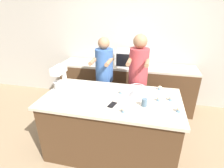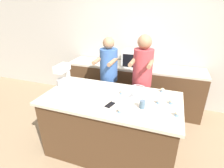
{
  "view_description": "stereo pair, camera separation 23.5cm",
  "coord_description": "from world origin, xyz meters",
  "px_view_note": "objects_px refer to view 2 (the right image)",
  "views": [
    {
      "loc": [
        0.48,
        -2.04,
        2.07
      ],
      "look_at": [
        0.0,
        0.05,
        1.11
      ],
      "focal_mm": 28.0,
      "sensor_mm": 36.0,
      "label": 1
    },
    {
      "loc": [
        0.71,
        -1.98,
        2.07
      ],
      "look_at": [
        0.0,
        0.05,
        1.11
      ],
      "focal_mm": 28.0,
      "sensor_mm": 36.0,
      "label": 2
    }
  ],
  "objects_px": {
    "stand_mixer": "(64,77)",
    "cell_phone": "(110,105)",
    "cupcake_1": "(171,102)",
    "person_right": "(142,83)",
    "cupcake_2": "(162,90)",
    "cupcake_5": "(177,114)",
    "person_left": "(109,80)",
    "baking_tray": "(109,88)",
    "cupcake_0": "(122,92)",
    "cupcake_3": "(159,101)",
    "microwave_oven": "(137,59)",
    "mixing_bowl": "(137,92)",
    "cupcake_4": "(120,111)",
    "drinking_glass": "(142,104)"
  },
  "relations": [
    {
      "from": "baking_tray",
      "to": "cupcake_5",
      "type": "relative_size",
      "value": 5.79
    },
    {
      "from": "cupcake_1",
      "to": "cupcake_0",
      "type": "bearing_deg",
      "value": 175.7
    },
    {
      "from": "person_left",
      "to": "stand_mixer",
      "type": "distance_m",
      "value": 0.83
    },
    {
      "from": "cupcake_4",
      "to": "cell_phone",
      "type": "bearing_deg",
      "value": 143.32
    },
    {
      "from": "person_right",
      "to": "cupcake_2",
      "type": "bearing_deg",
      "value": -40.67
    },
    {
      "from": "cupcake_1",
      "to": "cupcake_5",
      "type": "bearing_deg",
      "value": -74.76
    },
    {
      "from": "cupcake_4",
      "to": "baking_tray",
      "type": "bearing_deg",
      "value": 120.96
    },
    {
      "from": "cupcake_3",
      "to": "cupcake_4",
      "type": "relative_size",
      "value": 1.0
    },
    {
      "from": "drinking_glass",
      "to": "cupcake_1",
      "type": "relative_size",
      "value": 1.73
    },
    {
      "from": "cupcake_2",
      "to": "cupcake_5",
      "type": "height_order",
      "value": "same"
    },
    {
      "from": "stand_mixer",
      "to": "cupcake_3",
      "type": "relative_size",
      "value": 6.09
    },
    {
      "from": "baking_tray",
      "to": "cupcake_4",
      "type": "xyz_separation_m",
      "value": [
        0.34,
        -0.56,
        0.01
      ]
    },
    {
      "from": "stand_mixer",
      "to": "cupcake_0",
      "type": "distance_m",
      "value": 0.91
    },
    {
      "from": "microwave_oven",
      "to": "cupcake_4",
      "type": "bearing_deg",
      "value": -84.31
    },
    {
      "from": "microwave_oven",
      "to": "cell_phone",
      "type": "xyz_separation_m",
      "value": [
        0.0,
        -1.61,
        -0.16
      ]
    },
    {
      "from": "person_left",
      "to": "baking_tray",
      "type": "xyz_separation_m",
      "value": [
        0.18,
        -0.46,
        0.09
      ]
    },
    {
      "from": "cupcake_5",
      "to": "cupcake_1",
      "type": "bearing_deg",
      "value": 105.24
    },
    {
      "from": "cupcake_4",
      "to": "person_right",
      "type": "bearing_deg",
      "value": 86.14
    },
    {
      "from": "baking_tray",
      "to": "cupcake_5",
      "type": "xyz_separation_m",
      "value": [
        0.97,
        -0.41,
        0.01
      ]
    },
    {
      "from": "stand_mixer",
      "to": "mixing_bowl",
      "type": "xyz_separation_m",
      "value": [
        1.12,
        0.05,
        -0.09
      ]
    },
    {
      "from": "baking_tray",
      "to": "cell_phone",
      "type": "xyz_separation_m",
      "value": [
        0.17,
        -0.44,
        -0.01
      ]
    },
    {
      "from": "person_right",
      "to": "cupcake_2",
      "type": "xyz_separation_m",
      "value": [
        0.35,
        -0.3,
        0.06
      ]
    },
    {
      "from": "cupcake_1",
      "to": "cupcake_3",
      "type": "distance_m",
      "value": 0.16
    },
    {
      "from": "baking_tray",
      "to": "microwave_oven",
      "type": "height_order",
      "value": "microwave_oven"
    },
    {
      "from": "baking_tray",
      "to": "cupcake_5",
      "type": "bearing_deg",
      "value": -23.16
    },
    {
      "from": "cupcake_1",
      "to": "cupcake_2",
      "type": "distance_m",
      "value": 0.34
    },
    {
      "from": "cupcake_0",
      "to": "cupcake_3",
      "type": "height_order",
      "value": "same"
    },
    {
      "from": "cupcake_5",
      "to": "person_right",
      "type": "bearing_deg",
      "value": 122.73
    },
    {
      "from": "microwave_oven",
      "to": "cupcake_5",
      "type": "xyz_separation_m",
      "value": [
        0.8,
        -1.58,
        -0.14
      ]
    },
    {
      "from": "person_right",
      "to": "baking_tray",
      "type": "bearing_deg",
      "value": -131.58
    },
    {
      "from": "microwave_oven",
      "to": "cupcake_0",
      "type": "distance_m",
      "value": 1.28
    },
    {
      "from": "mixing_bowl",
      "to": "microwave_oven",
      "type": "distance_m",
      "value": 1.32
    },
    {
      "from": "cell_phone",
      "to": "cupcake_3",
      "type": "bearing_deg",
      "value": 22.86
    },
    {
      "from": "mixing_bowl",
      "to": "drinking_glass",
      "type": "xyz_separation_m",
      "value": [
        0.11,
        -0.25,
        -0.02
      ]
    },
    {
      "from": "mixing_bowl",
      "to": "cupcake_1",
      "type": "height_order",
      "value": "mixing_bowl"
    },
    {
      "from": "microwave_oven",
      "to": "cell_phone",
      "type": "distance_m",
      "value": 1.62
    },
    {
      "from": "cupcake_0",
      "to": "cupcake_4",
      "type": "distance_m",
      "value": 0.47
    },
    {
      "from": "mixing_bowl",
      "to": "cell_phone",
      "type": "bearing_deg",
      "value": -130.94
    },
    {
      "from": "stand_mixer",
      "to": "cupcake_1",
      "type": "xyz_separation_m",
      "value": [
        1.57,
        0.01,
        -0.13
      ]
    },
    {
      "from": "stand_mixer",
      "to": "cupcake_1",
      "type": "bearing_deg",
      "value": 0.4
    },
    {
      "from": "cell_phone",
      "to": "microwave_oven",
      "type": "bearing_deg",
      "value": 90.15
    },
    {
      "from": "cupcake_1",
      "to": "person_right",
      "type": "bearing_deg",
      "value": 128.66
    },
    {
      "from": "person_left",
      "to": "microwave_oven",
      "type": "xyz_separation_m",
      "value": [
        0.34,
        0.71,
        0.24
      ]
    },
    {
      "from": "cupcake_1",
      "to": "cupcake_5",
      "type": "height_order",
      "value": "same"
    },
    {
      "from": "cupcake_2",
      "to": "microwave_oven",
      "type": "bearing_deg",
      "value": 120.44
    },
    {
      "from": "stand_mixer",
      "to": "cell_phone",
      "type": "xyz_separation_m",
      "value": [
        0.84,
        -0.27,
        -0.15
      ]
    },
    {
      "from": "person_left",
      "to": "cupcake_0",
      "type": "relative_size",
      "value": 27.15
    },
    {
      "from": "cell_phone",
      "to": "cupcake_4",
      "type": "height_order",
      "value": "cupcake_4"
    },
    {
      "from": "person_left",
      "to": "cupcake_0",
      "type": "xyz_separation_m",
      "value": [
        0.4,
        -0.56,
        0.1
      ]
    },
    {
      "from": "person_right",
      "to": "stand_mixer",
      "type": "distance_m",
      "value": 1.26
    }
  ]
}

